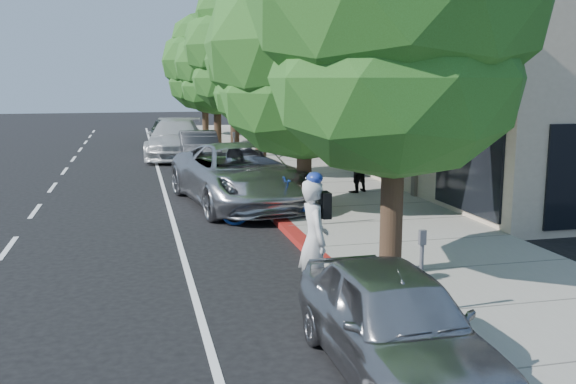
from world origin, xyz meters
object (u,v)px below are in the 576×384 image
object	(u,v)px
street_tree_2	(260,63)
silver_suv	(241,175)
street_tree_3	(234,49)
street_tree_5	(204,63)
near_car_a	(394,322)
street_tree_0	(398,3)
pedestrian	(355,166)
white_pickup	(176,139)
street_tree_4	(217,65)
dark_sedan	(199,148)
bicycle	(264,202)
street_tree_1	(305,48)
dark_suv_far	(168,132)
cyclist	(314,240)

from	to	relation	value
street_tree_2	silver_suv	world-z (taller)	street_tree_2
street_tree_3	street_tree_5	distance (m)	12.00
silver_suv	near_car_a	size ratio (longest dim) A/B	1.59
street_tree_0	street_tree_5	xyz separation A→B (m)	(-0.00, 30.00, -0.26)
street_tree_0	pedestrian	size ratio (longest dim) A/B	4.88
street_tree_2	near_car_a	world-z (taller)	street_tree_2
white_pickup	street_tree_0	bearing A→B (deg)	-74.91
street_tree_4	street_tree_5	size ratio (longest dim) A/B	0.93
street_tree_0	near_car_a	world-z (taller)	street_tree_0
street_tree_5	dark_sedan	world-z (taller)	street_tree_5
pedestrian	street_tree_2	bearing A→B (deg)	-91.32
street_tree_5	bicycle	distance (m)	25.35
street_tree_0	street_tree_1	distance (m)	6.02
dark_sedan	near_car_a	xyz separation A→B (m)	(0.37, -20.00, -0.03)
street_tree_1	dark_suv_far	size ratio (longest dim) A/B	1.68
street_tree_1	pedestrian	xyz separation A→B (m)	(2.14, 2.00, -3.39)
dark_suv_far	silver_suv	bearing A→B (deg)	-87.98
street_tree_1	silver_suv	world-z (taller)	street_tree_1
dark_sedan	street_tree_1	bearing A→B (deg)	-79.91
silver_suv	dark_sedan	world-z (taller)	silver_suv
silver_suv	bicycle	bearing A→B (deg)	-93.87
street_tree_2	cyclist	distance (m)	13.12
street_tree_0	street_tree_3	size ratio (longest dim) A/B	1.02
white_pickup	dark_suv_far	size ratio (longest dim) A/B	1.37
street_tree_3	silver_suv	size ratio (longest dim) A/B	1.23
bicycle	street_tree_1	bearing A→B (deg)	-52.43
dark_suv_far	pedestrian	world-z (taller)	pedestrian
street_tree_1	pedestrian	distance (m)	4.48
street_tree_5	bicycle	size ratio (longest dim) A/B	3.53
street_tree_4	street_tree_0	bearing A→B (deg)	-90.00
cyclist	bicycle	size ratio (longest dim) A/B	0.92
dark_suv_far	street_tree_1	bearing A→B (deg)	-83.89
silver_suv	pedestrian	world-z (taller)	pedestrian
white_pickup	cyclist	bearing A→B (deg)	-79.70
street_tree_3	pedestrian	distance (m)	10.95
street_tree_1	dark_sedan	xyz separation A→B (m)	(-1.77, 10.50, -3.64)
street_tree_4	bicycle	bearing A→B (deg)	-93.91
street_tree_4	street_tree_3	bearing A→B (deg)	-90.00
white_pickup	street_tree_2	bearing A→B (deg)	-63.40
near_car_a	street_tree_3	bearing A→B (deg)	85.74
cyclist	white_pickup	distance (m)	20.03
street_tree_5	street_tree_3	bearing A→B (deg)	-90.00
street_tree_4	white_pickup	world-z (taller)	street_tree_4
street_tree_0	cyclist	bearing A→B (deg)	-158.08
dark_suv_far	street_tree_4	bearing A→B (deg)	-23.96
dark_sedan	dark_suv_far	world-z (taller)	dark_suv_far
white_pickup	dark_suv_far	xyz separation A→B (m)	(-0.06, 5.70, -0.12)
street_tree_1	bicycle	world-z (taller)	street_tree_1
cyclist	pedestrian	world-z (taller)	cyclist
cyclist	pedestrian	distance (m)	9.41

